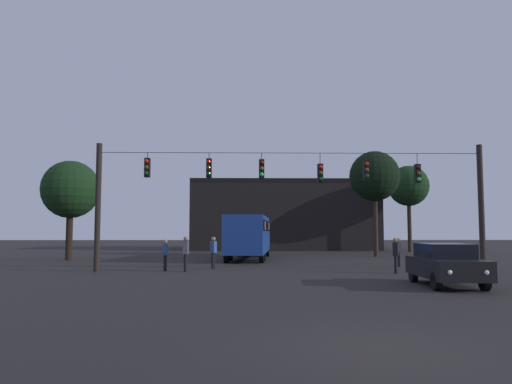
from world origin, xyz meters
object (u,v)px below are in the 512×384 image
(pedestrian_crossing_left, at_px, (396,253))
(tree_behind_building, at_px, (71,190))
(tree_left_silhouette, at_px, (375,177))
(car_near_right, at_px, (445,264))
(pedestrian_crossing_center, at_px, (165,253))
(pedestrian_crossing_right, at_px, (186,252))
(pedestrian_near_bus, at_px, (213,251))
(city_bus, at_px, (249,233))
(tree_right_far, at_px, (409,186))
(pedestrian_trailing, at_px, (399,251))

(pedestrian_crossing_left, xyz_separation_m, tree_behind_building, (-19.32, 11.40, 3.92))
(tree_left_silhouette, bearing_deg, car_near_right, -98.21)
(pedestrian_crossing_center, bearing_deg, pedestrian_crossing_right, -25.13)
(pedestrian_near_bus, bearing_deg, tree_left_silhouette, 47.07)
(city_bus, height_order, pedestrian_crossing_left, city_bus)
(pedestrian_crossing_left, bearing_deg, tree_right_far, 70.30)
(pedestrian_crossing_left, height_order, pedestrian_crossing_center, pedestrian_crossing_left)
(pedestrian_crossing_center, height_order, pedestrian_near_bus, pedestrian_near_bus)
(pedestrian_crossing_right, distance_m, tree_right_far, 31.12)
(city_bus, relative_size, pedestrian_near_bus, 6.65)
(pedestrian_crossing_right, relative_size, pedestrian_trailing, 1.07)
(pedestrian_crossing_right, bearing_deg, tree_right_far, 51.64)
(city_bus, xyz_separation_m, pedestrian_near_bus, (-1.96, -9.21, -0.91))
(pedestrian_trailing, bearing_deg, pedestrian_crossing_right, -164.73)
(pedestrian_crossing_left, relative_size, tree_right_far, 0.20)
(tree_behind_building, relative_size, tree_right_far, 0.82)
(car_near_right, xyz_separation_m, pedestrian_near_bus, (-8.92, 8.46, 0.16))
(pedestrian_trailing, bearing_deg, pedestrian_near_bus, -172.91)
(pedestrian_trailing, distance_m, tree_behind_building, 22.33)
(pedestrian_trailing, bearing_deg, tree_right_far, 70.16)
(tree_behind_building, bearing_deg, pedestrian_crossing_right, -47.78)
(pedestrian_trailing, distance_m, tree_right_far, 22.89)
(pedestrian_crossing_right, xyz_separation_m, tree_right_far, (19.01, 24.03, 5.44))
(car_near_right, xyz_separation_m, tree_right_far, (8.86, 30.63, 5.63))
(pedestrian_near_bus, height_order, pedestrian_trailing, pedestrian_near_bus)
(pedestrian_crossing_center, height_order, tree_right_far, tree_right_far)
(car_near_right, height_order, pedestrian_trailing, pedestrian_trailing)
(pedestrian_crossing_right, bearing_deg, city_bus, 73.93)
(city_bus, height_order, pedestrian_crossing_right, city_bus)
(pedestrian_near_bus, xyz_separation_m, tree_right_far, (17.78, 22.17, 5.47))
(pedestrian_crossing_right, bearing_deg, pedestrian_trailing, 15.27)
(pedestrian_crossing_right, bearing_deg, car_near_right, -33.04)
(pedestrian_crossing_left, relative_size, pedestrian_trailing, 1.04)
(pedestrian_crossing_left, height_order, tree_left_silhouette, tree_left_silhouette)
(city_bus, xyz_separation_m, tree_behind_building, (-12.50, -0.80, 3.00))
(pedestrian_crossing_right, bearing_deg, pedestrian_crossing_left, -6.48)
(pedestrian_crossing_right, distance_m, tree_behind_building, 14.40)
(car_near_right, relative_size, pedestrian_crossing_center, 2.82)
(pedestrian_crossing_center, height_order, tree_behind_building, tree_behind_building)
(tree_right_far, bearing_deg, pedestrian_crossing_right, -128.36)
(pedestrian_near_bus, relative_size, tree_right_far, 0.20)
(pedestrian_crossing_right, relative_size, tree_right_far, 0.20)
(pedestrian_crossing_center, relative_size, pedestrian_near_bus, 0.94)
(pedestrian_crossing_right, height_order, pedestrian_near_bus, pedestrian_crossing_right)
(city_bus, bearing_deg, tree_behind_building, -176.32)
(pedestrian_crossing_left, xyz_separation_m, tree_left_silhouette, (3.23, 15.90, 5.41))
(car_near_right, distance_m, tree_left_silhouette, 22.30)
(pedestrian_crossing_right, bearing_deg, pedestrian_crossing_center, 154.87)
(pedestrian_crossing_center, height_order, pedestrian_trailing, pedestrian_trailing)
(tree_right_far, bearing_deg, pedestrian_near_bus, -128.74)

